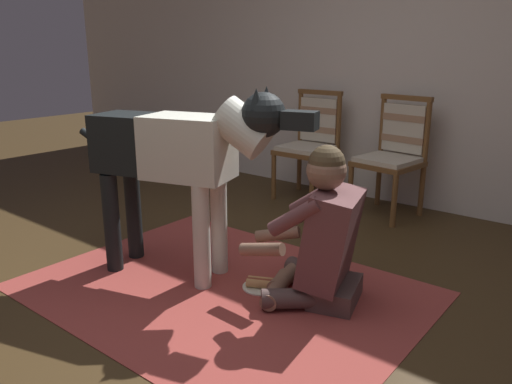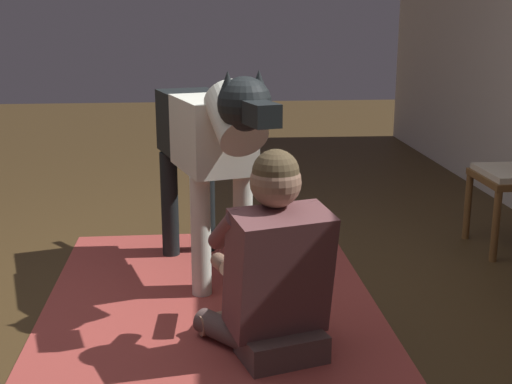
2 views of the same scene
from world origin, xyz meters
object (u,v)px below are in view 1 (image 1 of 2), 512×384
dining_chair_left_of_pair (311,139)px  hot_dog_on_plate (261,284)px  person_sitting_on_floor (322,239)px  large_dog (180,154)px  dining_chair_right_of_pair (394,150)px

dining_chair_left_of_pair → hot_dog_on_plate: (0.81, -1.79, -0.52)m
dining_chair_left_of_pair → person_sitting_on_floor: dining_chair_left_of_pair is taller
person_sitting_on_floor → hot_dog_on_plate: size_ratio=3.97×
hot_dog_on_plate → person_sitting_on_floor: bearing=16.1°
dining_chair_left_of_pair → person_sitting_on_floor: 2.05m
person_sitting_on_floor → hot_dog_on_plate: 0.49m
large_dog → hot_dog_on_plate: large_dog is taller
person_sitting_on_floor → hot_dog_on_plate: person_sitting_on_floor is taller
dining_chair_left_of_pair → hot_dog_on_plate: size_ratio=4.44×
dining_chair_left_of_pair → dining_chair_right_of_pair: size_ratio=1.00×
hot_dog_on_plate → dining_chair_left_of_pair: bearing=114.4°
dining_chair_right_of_pair → hot_dog_on_plate: dining_chair_right_of_pair is taller
dining_chair_left_of_pair → large_dog: (0.32, -1.93, 0.22)m
hot_dog_on_plate → large_dog: bearing=-163.9°
dining_chair_right_of_pair → large_dog: (-0.49, -1.93, 0.22)m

